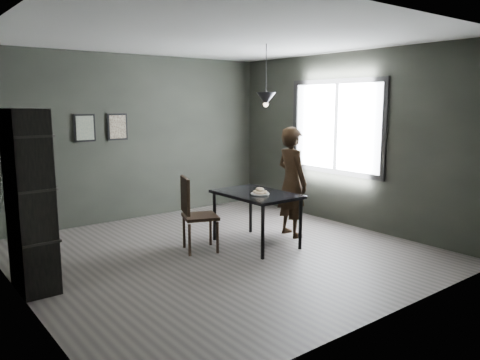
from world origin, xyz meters
TOP-DOWN VIEW (x-y plane):
  - ground at (0.00, 0.00)m, footprint 5.00×5.00m
  - back_wall at (0.00, 2.50)m, footprint 5.00×0.10m
  - ceiling at (0.00, 0.00)m, footprint 5.00×5.00m
  - window_assembly at (2.47, 0.20)m, footprint 0.04×1.96m
  - cafe_table at (0.60, 0.00)m, footprint 0.80×1.20m
  - white_plate at (0.55, -0.14)m, footprint 0.23×0.23m
  - donut_pile at (0.55, -0.14)m, footprint 0.20×0.20m
  - woman at (1.32, 0.03)m, footprint 0.47×0.65m
  - wood_chair at (-0.26, 0.29)m, footprint 0.57×0.57m
  - shelf_unit at (-2.32, 0.23)m, footprint 0.37×0.65m
  - pendant_lamp at (0.85, 0.10)m, footprint 0.28×0.28m
  - framed_print_left at (-0.90, 2.47)m, footprint 0.34×0.04m
  - framed_print_right at (-0.35, 2.47)m, footprint 0.34×0.04m

SIDE VIEW (x-z plane):
  - ground at x=0.00m, z-range 0.00..0.00m
  - wood_chair at x=-0.26m, z-range 0.07..1.09m
  - cafe_table at x=0.60m, z-range 0.30..1.05m
  - white_plate at x=0.55m, z-range 0.75..0.76m
  - donut_pile at x=0.55m, z-range 0.75..0.84m
  - woman at x=1.32m, z-range 0.00..1.65m
  - shelf_unit at x=-2.32m, z-range 0.00..1.94m
  - back_wall at x=0.00m, z-range 0.00..2.80m
  - window_assembly at x=2.47m, z-range 0.82..2.38m
  - framed_print_left at x=-0.90m, z-range 1.38..1.82m
  - framed_print_right at x=-0.35m, z-range 1.38..1.82m
  - pendant_lamp at x=0.85m, z-range 1.62..2.48m
  - ceiling at x=0.00m, z-range 2.79..2.81m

